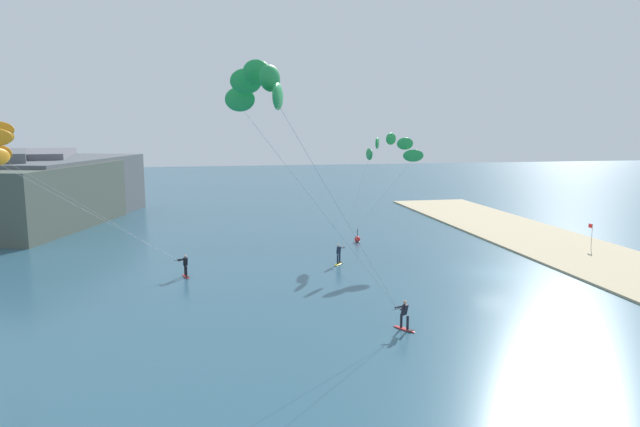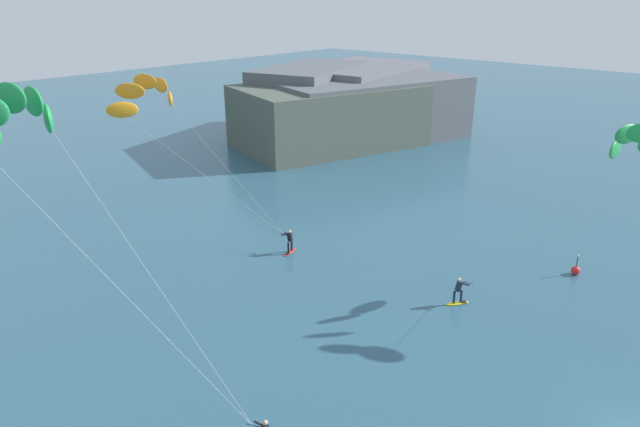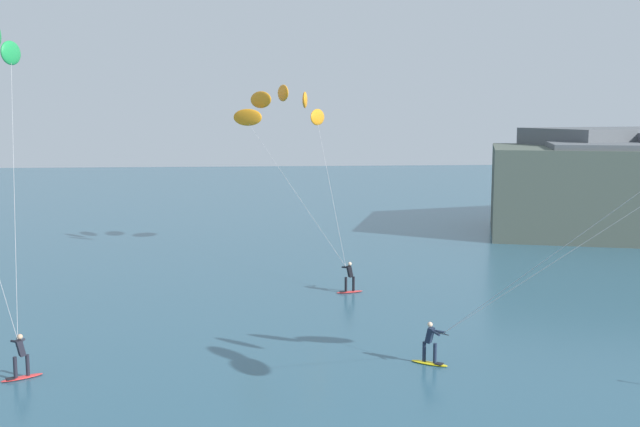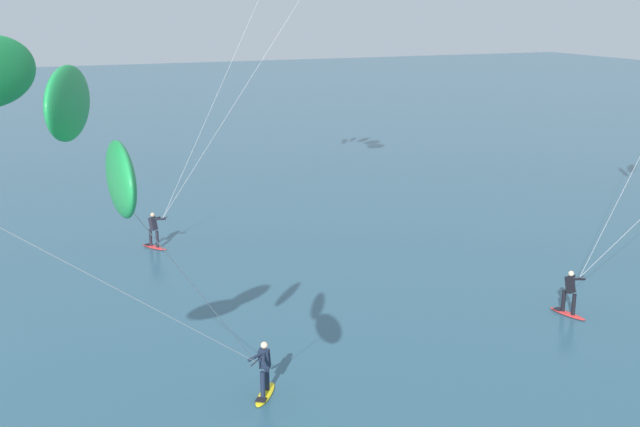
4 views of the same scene
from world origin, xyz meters
name	(u,v)px [view 4 (image 4 of 4)]	position (x,y,z in m)	size (l,w,h in m)	color
kitesurfer_mid_water	(13,138)	(11.07, 4.88, 8.88)	(9.74, 9.53, 10.50)	yellow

